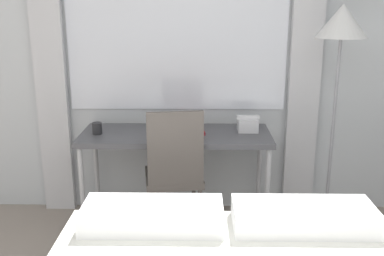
% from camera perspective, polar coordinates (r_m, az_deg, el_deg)
% --- Properties ---
extents(wall_back_with_window, '(4.62, 0.13, 2.70)m').
position_cam_1_polar(wall_back_with_window, '(3.55, 1.41, 10.49)').
color(wall_back_with_window, silver).
rests_on(wall_back_with_window, ground_plane).
extents(desk, '(1.40, 0.54, 0.74)m').
position_cam_1_polar(desk, '(3.34, -2.08, -1.62)').
color(desk, '#4C4C51').
rests_on(desk, ground_plane).
extents(desk_chair, '(0.45, 0.45, 0.98)m').
position_cam_1_polar(desk_chair, '(3.17, -2.26, -5.19)').
color(desk_chair, '#59514C').
rests_on(desk_chair, ground_plane).
extents(standing_lamp, '(0.35, 0.35, 1.67)m').
position_cam_1_polar(standing_lamp, '(3.30, 18.36, 10.58)').
color(standing_lamp, '#4C4C51').
rests_on(standing_lamp, ground_plane).
extents(telephone, '(0.17, 0.14, 0.12)m').
position_cam_1_polar(telephone, '(3.38, 7.09, 0.48)').
color(telephone, silver).
rests_on(telephone, desk).
extents(book, '(0.27, 0.24, 0.02)m').
position_cam_1_polar(book, '(3.33, -0.62, -0.34)').
color(book, maroon).
rests_on(book, desk).
extents(mug, '(0.07, 0.07, 0.09)m').
position_cam_1_polar(mug, '(3.35, -11.96, -0.04)').
color(mug, '#262628').
rests_on(mug, desk).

